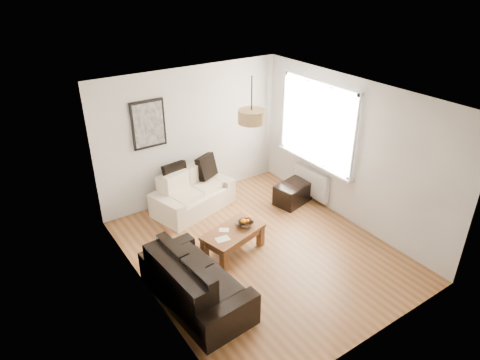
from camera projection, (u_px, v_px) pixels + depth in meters
floor at (260, 250)px, 7.02m from camera, size 4.50×4.50×0.00m
ceiling at (264, 97)px, 5.81m from camera, size 3.80×4.50×0.00m
wall_back at (192, 135)px, 8.07m from camera, size 3.80×0.04×2.60m
wall_front at (381, 258)px, 4.76m from camera, size 3.80×0.04×2.60m
wall_left at (144, 219)px, 5.47m from camera, size 0.04×4.50×2.60m
wall_right at (350, 152)px, 7.35m from camera, size 0.04×4.50×2.60m
window_bay at (318, 123)px, 7.78m from camera, size 0.14×1.90×1.60m
radiator at (311, 182)px, 8.33m from camera, size 0.10×0.90×0.52m
poster at (148, 124)px, 7.44m from camera, size 0.62×0.04×0.87m
pendant_shade at (251, 117)px, 6.20m from camera, size 0.40×0.40×0.20m
loveseat_cream at (193, 192)px, 8.01m from camera, size 1.67×1.18×0.75m
sofa_leather at (196, 279)px, 5.82m from camera, size 0.98×1.82×0.76m
coffee_table at (233, 241)px, 6.89m from camera, size 1.12×0.79×0.41m
ottoman at (293, 193)px, 8.30m from camera, size 0.80×0.61×0.41m
cushion_left at (176, 175)px, 7.87m from camera, size 0.47×0.19×0.46m
cushion_right at (206, 167)px, 8.20m from camera, size 0.47×0.31×0.45m
fruit_bowl at (245, 224)px, 6.90m from camera, size 0.34×0.34×0.07m
orange_a at (247, 221)px, 6.97m from camera, size 0.07×0.07×0.07m
orange_b at (249, 218)px, 7.05m from camera, size 0.08×0.08×0.08m
orange_c at (243, 221)px, 6.96m from camera, size 0.11×0.11×0.09m
papers at (223, 239)px, 6.58m from camera, size 0.23×0.17×0.01m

